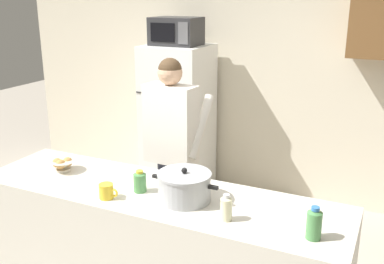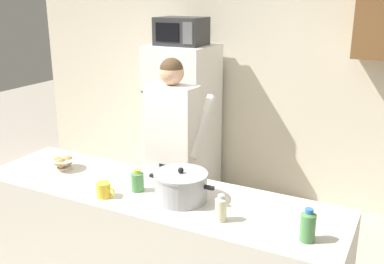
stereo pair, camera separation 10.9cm
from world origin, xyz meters
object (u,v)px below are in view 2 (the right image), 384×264
Objects in this scene: coffee_mug at (104,190)px; bread_bowl at (63,163)px; bottle_far_corner at (308,225)px; microwave at (181,31)px; person_near_pot at (173,134)px; cooking_pot at (181,186)px; bottle_near_edge at (221,208)px; refrigerator at (183,121)px; bottle_mid_counter at (138,180)px.

bread_bowl reaches higher than coffee_mug.
microwave is at bearing 132.55° from bottle_far_corner.
person_near_pot is 8.47× the size of bread_bowl.
microwave is 1.08× the size of cooking_pot.
bread_bowl is 1.34m from bottle_near_edge.
cooking_pot is 2.26× the size of bread_bowl.
refrigerator is 10.40× the size of bottle_near_edge.
bottle_far_corner is at bearing 0.86° from bottle_near_edge.
coffee_mug is at bearing -177.03° from bottle_far_corner.
person_near_pot is 0.91m from bread_bowl.
microwave reaches higher than bottle_mid_counter.
bottle_far_corner is at bearing 2.97° from coffee_mug.
refrigerator is 8.99× the size of bottle_far_corner.
microwave is 2.51m from bottle_near_edge.
microwave is 3.05× the size of bottle_near_edge.
microwave is 2.79m from bottle_far_corner.
person_near_pot is at bearing 131.91° from bottle_near_edge.
coffee_mug is (0.07, -1.00, -0.08)m from person_near_pot.
bread_bowl is 1.82m from bottle_far_corner.
bottle_far_corner is (1.81, -0.17, 0.04)m from bread_bowl.
person_near_pot reaches higher than bread_bowl.
coffee_mug is 1.26m from bottle_far_corner.
cooking_pot is at bearing 2.03° from bottle_mid_counter.
bread_bowl is at bearing 177.31° from cooking_pot.
bread_bowl is (-1.00, 0.05, -0.04)m from cooking_pot.
refrigerator is 1.19m from person_near_pot.
bread_bowl is (0.00, -1.81, -0.81)m from microwave.
refrigerator reaches higher than bread_bowl.
person_near_pot is 3.76× the size of cooking_pot.
person_near_pot reaches higher than bottle_near_edge.
bottle_near_edge reaches higher than coffee_mug.
microwave is (0.00, -0.02, 0.96)m from refrigerator.
person_near_pot is 1.62m from bottle_far_corner.
microwave reaches higher than coffee_mug.
bottle_mid_counter is at bearing 52.46° from coffee_mug.
bottle_mid_counter is 1.13m from bottle_far_corner.
bottle_far_corner reaches higher than coffee_mug.
person_near_pot is 0.85m from bottle_mid_counter.
bottle_mid_counter is (0.13, 0.18, 0.02)m from coffee_mug.
cooking_pot is at bearing 22.58° from coffee_mug.
cooking_pot is at bearing -57.46° from person_near_pot.
bottle_mid_counter is 0.80× the size of bottle_far_corner.
cooking_pot is 2.82× the size of bottle_near_edge.
cooking_pot is at bearing 171.49° from bottle_far_corner.
microwave reaches higher than bottle_far_corner.
bread_bowl is 1.35× the size of bottle_mid_counter.
microwave is 2.63× the size of bottle_far_corner.
coffee_mug is 0.22m from bottle_mid_counter.
person_near_pot is (0.49, -1.07, 0.23)m from refrigerator.
refrigerator is 0.98× the size of person_near_pot.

